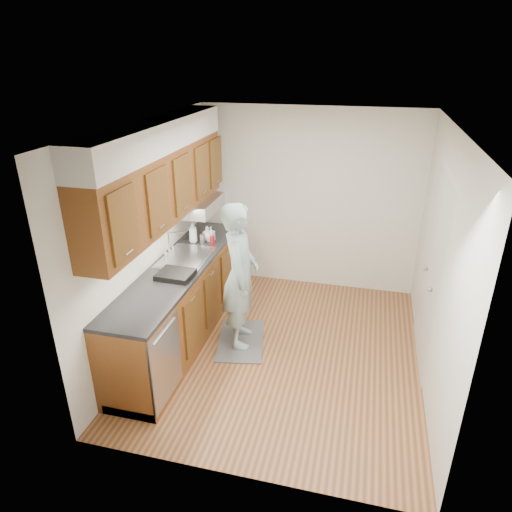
# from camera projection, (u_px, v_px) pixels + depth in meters

# --- Properties ---
(floor) EXTENTS (3.50, 3.50, 0.00)m
(floor) POSITION_uv_depth(u_px,v_px,m) (282.00, 350.00, 5.21)
(floor) COLOR #9F643C
(floor) RESTS_ON ground
(ceiling) EXTENTS (3.50, 3.50, 0.00)m
(ceiling) POSITION_uv_depth(u_px,v_px,m) (289.00, 125.00, 4.19)
(ceiling) COLOR white
(ceiling) RESTS_ON wall_left
(wall_left) EXTENTS (0.02, 3.50, 2.50)m
(wall_left) POSITION_uv_depth(u_px,v_px,m) (152.00, 237.00, 5.03)
(wall_left) COLOR silver
(wall_left) RESTS_ON floor
(wall_right) EXTENTS (0.02, 3.50, 2.50)m
(wall_right) POSITION_uv_depth(u_px,v_px,m) (439.00, 265.00, 4.37)
(wall_right) COLOR silver
(wall_right) RESTS_ON floor
(wall_back) EXTENTS (3.00, 0.02, 2.50)m
(wall_back) POSITION_uv_depth(u_px,v_px,m) (309.00, 201.00, 6.25)
(wall_back) COLOR silver
(wall_back) RESTS_ON floor
(counter) EXTENTS (0.64, 2.80, 1.30)m
(counter) POSITION_uv_depth(u_px,v_px,m) (182.00, 300.00, 5.28)
(counter) COLOR brown
(counter) RESTS_ON floor
(upper_cabinets) EXTENTS (0.47, 2.80, 1.21)m
(upper_cabinets) POSITION_uv_depth(u_px,v_px,m) (162.00, 174.00, 4.75)
(upper_cabinets) COLOR brown
(upper_cabinets) RESTS_ON wall_left
(closet_door) EXTENTS (0.02, 1.22, 2.05)m
(closet_door) POSITION_uv_depth(u_px,v_px,m) (431.00, 272.00, 4.73)
(closet_door) COLOR white
(closet_door) RESTS_ON wall_right
(floor_mat) EXTENTS (0.67, 0.96, 0.02)m
(floor_mat) POSITION_uv_depth(u_px,v_px,m) (241.00, 340.00, 5.38)
(floor_mat) COLOR slate
(floor_mat) RESTS_ON floor
(person) EXTENTS (0.59, 0.76, 1.91)m
(person) POSITION_uv_depth(u_px,v_px,m) (240.00, 267.00, 4.98)
(person) COLOR #91AEB0
(person) RESTS_ON floor_mat
(soap_bottle_a) EXTENTS (0.12, 0.12, 0.28)m
(soap_bottle_a) POSITION_uv_depth(u_px,v_px,m) (193.00, 232.00, 5.64)
(soap_bottle_a) COLOR silver
(soap_bottle_a) RESTS_ON counter
(soap_bottle_b) EXTENTS (0.09, 0.09, 0.18)m
(soap_bottle_b) POSITION_uv_depth(u_px,v_px,m) (211.00, 234.00, 5.71)
(soap_bottle_b) COLOR silver
(soap_bottle_b) RESTS_ON counter
(soap_bottle_c) EXTENTS (0.20, 0.20, 0.19)m
(soap_bottle_c) POSITION_uv_depth(u_px,v_px,m) (207.00, 233.00, 5.72)
(soap_bottle_c) COLOR silver
(soap_bottle_c) RESTS_ON counter
(soda_can) EXTENTS (0.07, 0.07, 0.11)m
(soda_can) POSITION_uv_depth(u_px,v_px,m) (212.00, 240.00, 5.61)
(soda_can) COLOR red
(soda_can) RESTS_ON counter
(steel_can) EXTENTS (0.08, 0.08, 0.11)m
(steel_can) POSITION_uv_depth(u_px,v_px,m) (203.00, 239.00, 5.65)
(steel_can) COLOR #A5A5AA
(steel_can) RESTS_ON counter
(dish_rack) EXTENTS (0.38, 0.32, 0.06)m
(dish_rack) POSITION_uv_depth(u_px,v_px,m) (175.00, 275.00, 4.81)
(dish_rack) COLOR black
(dish_rack) RESTS_ON counter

